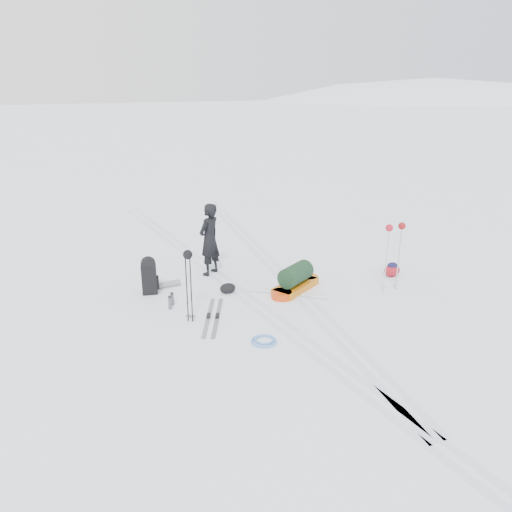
% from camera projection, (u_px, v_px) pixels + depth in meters
% --- Properties ---
extents(ground, '(200.00, 200.00, 0.00)m').
position_uv_depth(ground, '(251.00, 302.00, 10.40)').
color(ground, white).
rests_on(ground, ground).
extents(snow_hill_backdrop, '(359.50, 192.00, 162.45)m').
position_uv_depth(snow_hill_backdrop, '(338.00, 378.00, 130.13)').
color(snow_hill_backdrop, white).
rests_on(snow_hill_backdrop, ground).
extents(ski_tracks, '(3.38, 17.97, 0.01)m').
position_uv_depth(ski_tracks, '(260.00, 282.00, 11.39)').
color(ski_tracks, silver).
rests_on(ski_tracks, ground).
extents(skier, '(0.75, 0.69, 1.72)m').
position_uv_depth(skier, '(209.00, 239.00, 11.62)').
color(skier, black).
rests_on(skier, ground).
extents(pulk_sled, '(1.57, 1.14, 0.59)m').
position_uv_depth(pulk_sled, '(296.00, 280.00, 10.92)').
color(pulk_sled, '#C2650B').
rests_on(pulk_sled, ground).
extents(expedition_rucksack, '(0.90, 0.40, 0.82)m').
position_uv_depth(expedition_rucksack, '(152.00, 276.00, 10.73)').
color(expedition_rucksack, black).
rests_on(expedition_rucksack, ground).
extents(ski_poles_black, '(0.19, 0.18, 1.44)m').
position_uv_depth(ski_poles_black, '(188.00, 264.00, 9.17)').
color(ski_poles_black, black).
rests_on(ski_poles_black, ground).
extents(ski_poles_silver, '(0.49, 0.16, 1.54)m').
position_uv_depth(ski_poles_silver, '(395.00, 235.00, 10.51)').
color(ski_poles_silver, silver).
rests_on(ski_poles_silver, ground).
extents(touring_skis_grey, '(0.98, 1.65, 0.06)m').
position_uv_depth(touring_skis_grey, '(213.00, 317.00, 9.71)').
color(touring_skis_grey, gray).
rests_on(touring_skis_grey, ground).
extents(touring_skis_white, '(1.61, 1.43, 0.07)m').
position_uv_depth(touring_skis_white, '(287.00, 293.00, 10.78)').
color(touring_skis_white, silver).
rests_on(touring_skis_white, ground).
extents(rope_coil, '(0.56, 0.56, 0.06)m').
position_uv_depth(rope_coil, '(264.00, 340.00, 8.79)').
color(rope_coil, '#558ACF').
rests_on(rope_coil, ground).
extents(small_daypack, '(0.43, 0.34, 0.34)m').
position_uv_depth(small_daypack, '(392.00, 270.00, 11.71)').
color(small_daypack, maroon).
rests_on(small_daypack, ground).
extents(thermos_pair, '(0.19, 0.28, 0.29)m').
position_uv_depth(thermos_pair, '(171.00, 301.00, 10.12)').
color(thermos_pair, '#585A60').
rests_on(thermos_pair, ground).
extents(stuff_sack, '(0.43, 0.38, 0.22)m').
position_uv_depth(stuff_sack, '(228.00, 288.00, 10.80)').
color(stuff_sack, black).
rests_on(stuff_sack, ground).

